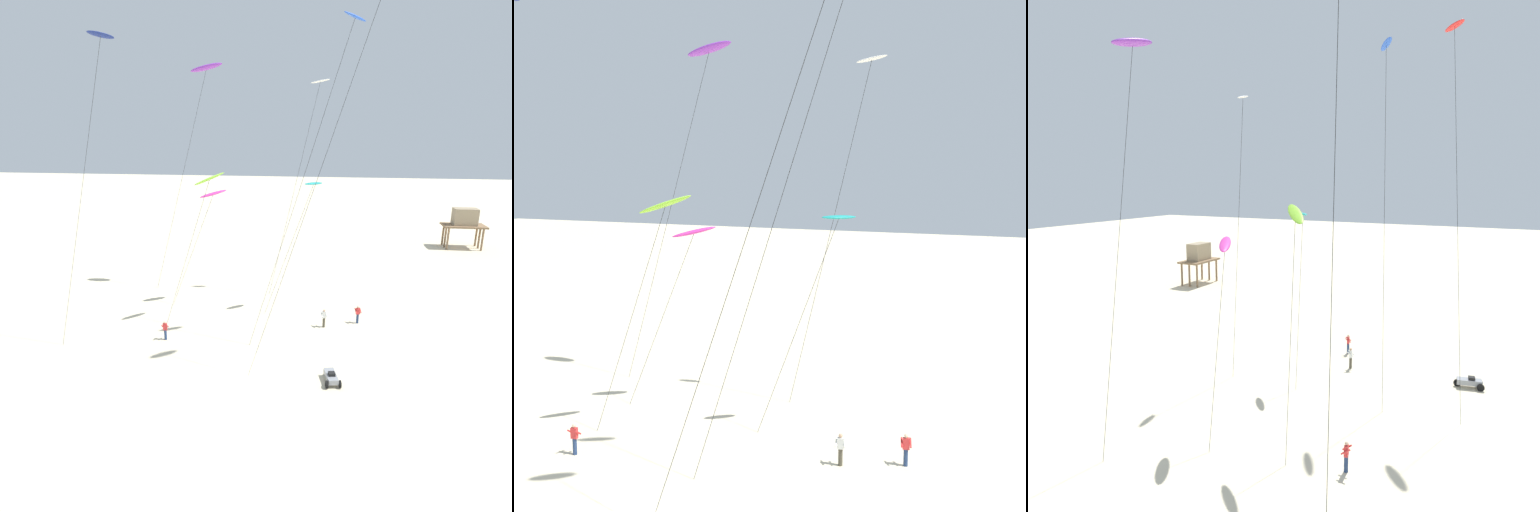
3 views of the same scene
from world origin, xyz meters
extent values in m
plane|color=beige|center=(0.00, 0.00, 0.00)|extent=(260.00, 260.00, 0.00)
cylinder|color=#262626|center=(4.90, 1.95, 12.65)|extent=(8.03, 2.72, 25.31)
ellipsoid|color=#8CD833|center=(-3.65, 9.66, 12.86)|extent=(2.63, 2.29, 1.31)
cylinder|color=#262626|center=(-5.64, 8.99, 6.39)|extent=(4.02, 1.37, 12.78)
ellipsoid|color=blue|center=(7.46, 7.71, 24.35)|extent=(1.88, 1.46, 0.76)
cylinder|color=#262626|center=(3.89, 6.51, 12.14)|extent=(7.17, 2.43, 24.28)
ellipsoid|color=teal|center=(5.01, 13.08, 12.18)|extent=(1.86, 1.62, 0.26)
cylinder|color=#262626|center=(2.92, 12.38, 6.05)|extent=(4.20, 1.43, 12.11)
ellipsoid|color=#D8339E|center=(-4.37, 13.97, 10.96)|extent=(2.68, 1.88, 0.83)
cylinder|color=#262626|center=(-6.39, 13.29, 5.43)|extent=(4.08, 1.39, 10.87)
ellipsoid|color=white|center=(5.28, 18.41, 21.17)|extent=(1.87, 0.68, 0.56)
cylinder|color=#262626|center=(3.01, 17.65, 10.56)|extent=(4.56, 1.55, 21.12)
ellipsoid|color=navy|center=(-9.89, 4.97, 23.12)|extent=(1.81, 1.67, 0.61)
cylinder|color=#262626|center=(-12.32, 4.16, 11.53)|extent=(4.87, 1.66, 23.06)
ellipsoid|color=purple|center=(-5.90, 19.07, 22.62)|extent=(3.31, 1.06, 1.25)
cylinder|color=#262626|center=(-8.77, 18.10, 11.23)|extent=(5.77, 1.96, 22.46)
cylinder|color=navy|center=(9.38, 10.70, 0.44)|extent=(0.22, 0.22, 0.88)
cube|color=red|center=(9.38, 10.70, 1.17)|extent=(0.38, 0.28, 0.58)
sphere|color=beige|center=(9.38, 10.70, 1.57)|extent=(0.20, 0.20, 0.20)
cylinder|color=red|center=(9.59, 10.76, 1.22)|extent=(0.22, 0.51, 0.39)
cylinder|color=red|center=(9.16, 10.64, 1.22)|extent=(0.22, 0.51, 0.39)
cylinder|color=navy|center=(-6.73, 5.32, 0.44)|extent=(0.22, 0.22, 0.88)
cube|color=red|center=(-6.73, 5.32, 1.17)|extent=(0.36, 0.25, 0.58)
sphere|color=beige|center=(-6.73, 5.32, 1.57)|extent=(0.20, 0.20, 0.20)
cylinder|color=red|center=(-6.95, 5.29, 1.22)|extent=(0.16, 0.51, 0.39)
cylinder|color=red|center=(-6.51, 5.35, 1.22)|extent=(0.16, 0.51, 0.39)
cylinder|color=#4C4738|center=(6.36, 9.47, 0.44)|extent=(0.22, 0.22, 0.88)
cube|color=white|center=(6.36, 9.47, 1.17)|extent=(0.37, 0.26, 0.58)
sphere|color=tan|center=(6.36, 9.47, 1.57)|extent=(0.20, 0.20, 0.20)
cylinder|color=white|center=(6.57, 9.51, 1.22)|extent=(0.18, 0.51, 0.39)
cylinder|color=white|center=(6.14, 9.43, 1.22)|extent=(0.18, 0.51, 0.39)
cylinder|color=#846647|center=(24.26, 37.61, 1.59)|extent=(0.28, 0.28, 3.18)
cylinder|color=#846647|center=(28.95, 37.61, 1.59)|extent=(0.28, 0.28, 3.18)
cylinder|color=#846647|center=(24.26, 40.21, 1.59)|extent=(0.28, 0.28, 3.18)
cylinder|color=#846647|center=(28.95, 40.21, 1.59)|extent=(0.28, 0.28, 3.18)
cylinder|color=#846647|center=(24.26, 38.91, 1.59)|extent=(0.28, 0.28, 3.18)
cylinder|color=#846647|center=(28.95, 38.91, 1.59)|extent=(0.28, 0.28, 3.18)
cube|color=#846647|center=(26.60, 38.91, 3.30)|extent=(5.86, 3.25, 0.24)
cube|color=#9E896B|center=(26.60, 38.91, 4.62)|extent=(3.22, 1.95, 2.39)
cube|color=gray|center=(6.73, 0.69, 0.44)|extent=(1.02, 1.80, 0.36)
cube|color=black|center=(6.76, 0.54, 0.72)|extent=(0.52, 0.52, 0.20)
cylinder|color=black|center=(6.57, 1.48, 0.26)|extent=(0.22, 0.53, 0.52)
cylinder|color=black|center=(6.42, -0.11, 0.26)|extent=(0.22, 0.53, 0.52)
cylinder|color=black|center=(7.31, 0.07, 0.26)|extent=(0.22, 0.53, 0.52)
camera|label=1|loc=(5.13, -26.83, 17.12)|focal=31.08mm
camera|label=2|loc=(15.23, -20.59, 14.75)|focal=46.02mm
camera|label=3|loc=(-28.16, -1.76, 14.79)|focal=33.50mm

